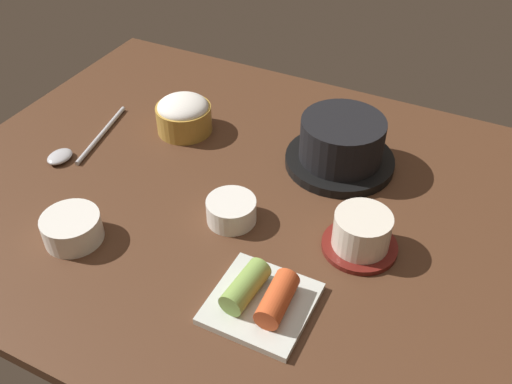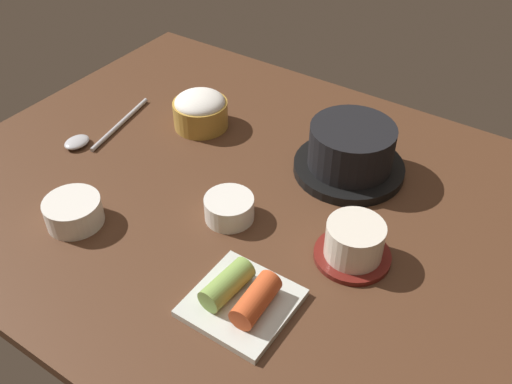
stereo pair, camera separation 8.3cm
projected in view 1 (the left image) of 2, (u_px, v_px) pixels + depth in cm
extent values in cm
cube|color=#4C2D1C|center=(250.00, 200.00, 88.08)|extent=(100.00, 76.00, 2.00)
cylinder|color=black|center=(339.00, 161.00, 93.05)|extent=(17.98, 17.98, 1.56)
cylinder|color=black|center=(342.00, 139.00, 90.28)|extent=(13.56, 13.56, 7.01)
cylinder|color=#D15619|center=(344.00, 122.00, 88.21)|extent=(11.93, 11.93, 0.60)
cylinder|color=#B78C38|center=(184.00, 119.00, 99.74)|extent=(9.80, 9.80, 4.84)
ellipsoid|color=white|center=(183.00, 107.00, 98.18)|extent=(9.01, 9.01, 3.43)
cylinder|color=maroon|center=(359.00, 246.00, 78.58)|extent=(10.63, 10.63, 0.80)
cylinder|color=silver|center=(362.00, 231.00, 76.67)|extent=(7.95, 7.95, 5.13)
cylinder|color=#C6D18C|center=(364.00, 218.00, 75.20)|extent=(6.76, 6.76, 0.40)
cylinder|color=white|center=(234.00, 211.00, 81.95)|extent=(7.36, 7.36, 3.61)
cylinder|color=#386B2D|center=(234.00, 204.00, 80.98)|extent=(6.04, 6.04, 0.50)
cube|color=silver|center=(261.00, 303.00, 70.74)|extent=(12.47, 12.47, 1.00)
cylinder|color=#7A9E47|center=(246.00, 286.00, 70.11)|extent=(3.81, 7.71, 3.24)
cylinder|color=#C64C23|center=(277.00, 299.00, 68.63)|extent=(3.63, 7.64, 3.24)
cylinder|color=white|center=(72.00, 228.00, 79.00)|extent=(8.32, 8.32, 3.98)
cylinder|color=#B73323|center=(70.00, 219.00, 77.91)|extent=(6.82, 6.82, 0.50)
cylinder|color=#B7B7BC|center=(102.00, 134.00, 99.58)|extent=(4.33, 17.65, 0.80)
ellipsoid|color=#B7B7BC|center=(60.00, 157.00, 94.00)|extent=(3.60, 4.68, 1.26)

